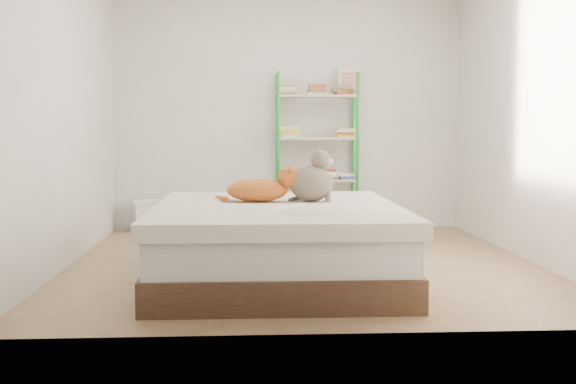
{
  "coord_description": "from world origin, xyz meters",
  "views": [
    {
      "loc": [
        -0.46,
        -5.88,
        1.1
      ],
      "look_at": [
        -0.14,
        -0.4,
        0.62
      ],
      "focal_mm": 45.0,
      "sensor_mm": 36.0,
      "label": 1
    }
  ],
  "objects": [
    {
      "name": "grey_cat",
      "position": [
        0.03,
        -0.5,
        0.75
      ],
      "size": [
        0.37,
        0.32,
        0.4
      ],
      "primitive_type": null,
      "rotation": [
        0.0,
        0.0,
        1.48
      ],
      "color": "gray",
      "rests_on": "bed"
    },
    {
      "name": "room",
      "position": [
        0.0,
        0.0,
        1.3
      ],
      "size": [
        3.81,
        4.21,
        2.61
      ],
      "color": "tan",
      "rests_on": "ground"
    },
    {
      "name": "orange_cat",
      "position": [
        -0.38,
        -0.5,
        0.67
      ],
      "size": [
        0.56,
        0.33,
        0.22
      ],
      "primitive_type": null,
      "rotation": [
        0.0,
        0.0,
        -0.08
      ],
      "color": "#C46426",
      "rests_on": "bed"
    },
    {
      "name": "bed",
      "position": [
        -0.24,
        -0.7,
        0.28
      ],
      "size": [
        1.76,
        2.19,
        0.56
      ],
      "rotation": [
        0.0,
        0.0,
        -0.01
      ],
      "color": "brown",
      "rests_on": "ground"
    },
    {
      "name": "white_bin",
      "position": [
        -1.53,
        1.85,
        0.17
      ],
      "size": [
        0.37,
        0.35,
        0.34
      ],
      "rotation": [
        0.0,
        0.0,
        0.36
      ],
      "color": "white",
      "rests_on": "ground"
    },
    {
      "name": "cardboard_box",
      "position": [
        0.02,
        0.86,
        0.16
      ],
      "size": [
        0.55,
        0.57,
        0.36
      ],
      "rotation": [
        0.0,
        0.0,
        -0.44
      ],
      "color": "tan",
      "rests_on": "ground"
    },
    {
      "name": "shelf_unit",
      "position": [
        0.31,
        1.88,
        0.86
      ],
      "size": [
        0.9,
        0.36,
        1.74
      ],
      "color": "green",
      "rests_on": "ground"
    }
  ]
}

